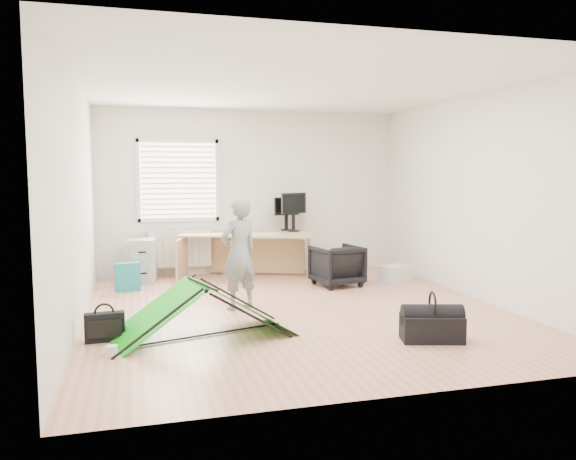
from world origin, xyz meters
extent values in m
plane|color=tan|center=(0.00, 0.00, 0.00)|extent=(5.50, 5.50, 0.00)
cube|color=silver|center=(0.00, 2.75, 1.35)|extent=(5.00, 0.02, 2.70)
cube|color=silver|center=(-1.20, 2.71, 1.55)|extent=(1.20, 0.06, 1.20)
cube|color=silver|center=(-1.20, 2.67, 0.45)|extent=(1.00, 0.12, 0.60)
cube|color=tan|center=(-0.18, 2.24, 0.36)|extent=(2.19, 1.32, 0.71)
cube|color=#A6A9AB|center=(-1.80, 2.42, 0.33)|extent=(0.51, 0.63, 0.66)
cube|color=black|center=(0.55, 2.52, 0.91)|extent=(0.43, 0.15, 0.41)
cube|color=black|center=(0.62, 2.36, 0.94)|extent=(0.49, 0.28, 0.47)
cube|color=beige|center=(0.14, 2.08, 0.72)|extent=(0.41, 0.28, 0.02)
cylinder|color=pink|center=(0.83, 2.53, 0.84)|extent=(0.09, 0.09, 0.25)
imported|color=black|center=(0.99, 1.28, 0.30)|extent=(0.76, 0.77, 0.61)
imported|color=gray|center=(-0.66, 0.26, 0.69)|extent=(0.60, 0.52, 1.38)
cube|color=silver|center=(1.96, 1.31, 0.13)|extent=(0.54, 0.47, 0.25)
cube|color=teal|center=(-2.01, 1.70, 0.20)|extent=(0.36, 0.20, 0.41)
cube|color=black|center=(-2.21, -0.71, 0.15)|extent=(0.40, 0.15, 0.29)
cube|color=silver|center=(-2.13, -1.18, 0.05)|extent=(0.12, 0.12, 0.09)
cube|color=black|center=(0.97, -1.56, 0.13)|extent=(0.66, 0.46, 0.26)
camera|label=1|loc=(-1.87, -6.48, 1.70)|focal=35.00mm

